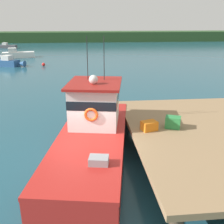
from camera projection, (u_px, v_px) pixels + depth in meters
name	position (u px, v px, depth m)	size (l,w,h in m)	color
ground_plane	(87.00, 164.00, 10.50)	(200.00, 200.00, 0.00)	#1E4C5B
dock	(207.00, 135.00, 10.59)	(6.00, 9.00, 1.20)	#4C3D2D
main_fishing_boat	(94.00, 133.00, 10.89)	(3.85, 9.97, 4.80)	red
crate_single_far	(173.00, 122.00, 10.88)	(0.60, 0.44, 0.48)	#2D8442
crate_stack_mid_dock	(149.00, 126.00, 10.66)	(0.60, 0.44, 0.37)	orange
moored_boat_mid_harbor	(7.00, 46.00, 52.48)	(4.26, 1.68, 1.06)	#4C4C51
moored_boat_near_channel	(16.00, 54.00, 39.30)	(5.79, 2.39, 1.45)	white
moored_boat_far_right	(5.00, 62.00, 32.42)	(5.12, 2.76, 1.30)	#285184
mooring_buoy_channel_marker	(43.00, 64.00, 32.38)	(0.41, 0.41, 0.41)	red
far_shoreline	(85.00, 37.00, 68.33)	(120.00, 8.00, 2.40)	#284723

